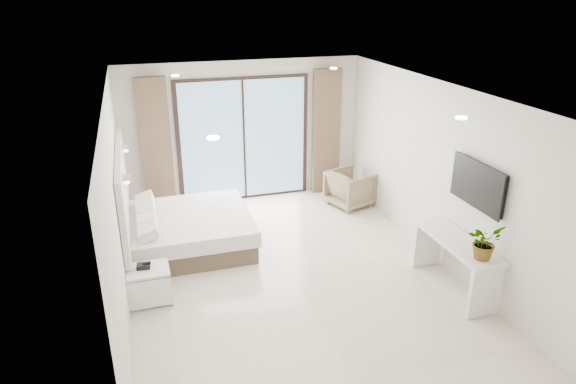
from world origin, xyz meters
name	(u,v)px	position (x,y,z in m)	size (l,w,h in m)	color
ground	(291,273)	(0.00, 0.00, 0.00)	(6.20, 6.20, 0.00)	beige
room_shell	(261,156)	(-0.20, 0.87, 1.58)	(4.62, 6.22, 2.72)	silver
bed	(188,230)	(-1.34, 1.30, 0.29)	(1.95, 1.85, 0.68)	brown
nightstand	(149,285)	(-2.02, -0.15, 0.26)	(0.56, 0.46, 0.51)	white
phone	(143,266)	(-2.06, -0.11, 0.54)	(0.17, 0.13, 0.06)	black
console_desk	(456,253)	(2.04, -1.04, 0.56)	(0.47, 1.51, 0.77)	white
plant	(484,245)	(2.04, -1.57, 0.95)	(0.41, 0.46, 0.36)	#33662D
armchair	(350,187)	(1.85, 2.11, 0.38)	(0.74, 0.69, 0.76)	#92865F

